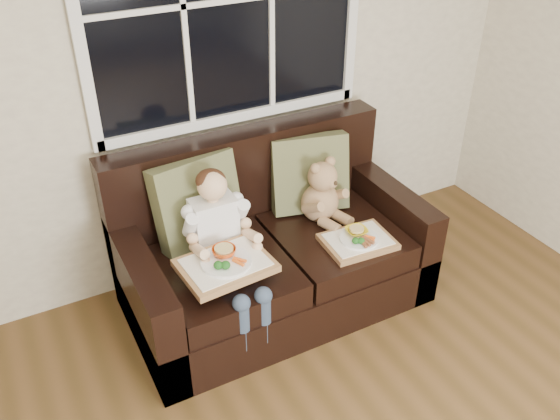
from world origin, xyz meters
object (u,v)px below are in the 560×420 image
child (222,235)px  tray_right (358,240)px  teddy_bear (322,195)px  tray_left (225,264)px  loveseat (270,253)px

child → tray_right: child is taller
teddy_bear → tray_left: bearing=-174.1°
tray_left → tray_right: 0.79m
loveseat → tray_left: loveseat is taller
tray_left → loveseat: bearing=31.2°
child → tray_right: size_ratio=1.97×
tray_left → teddy_bear: bearing=16.7°
loveseat → tray_left: bearing=-144.1°
tray_left → tray_right: tray_left is taller
tray_left → tray_right: size_ratio=1.19×
child → tray_right: bearing=-15.5°
child → teddy_bear: (0.68, 0.12, -0.01)m
loveseat → teddy_bear: size_ratio=4.20×
tray_right → tray_left: bearing=-178.8°
loveseat → tray_right: 0.53m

